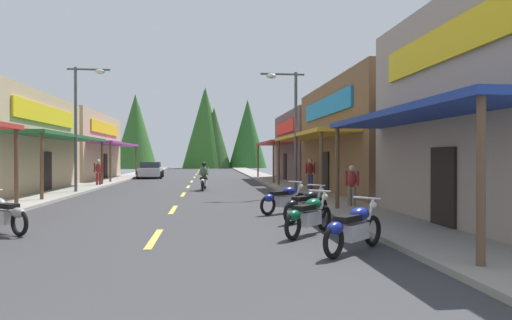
{
  "coord_description": "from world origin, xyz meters",
  "views": [
    {
      "loc": [
        1.21,
        -1.42,
        1.86
      ],
      "look_at": [
        5.01,
        33.15,
        1.59
      ],
      "focal_mm": 30.7,
      "sensor_mm": 36.0,
      "label": 1
    }
  ],
  "objects": [
    {
      "name": "motorcycle_parked_right_0",
      "position": [
        4.02,
        6.79,
        0.49
      ],
      "size": [
        1.67,
        1.49,
        1.04
      ],
      "rotation": [
        0.0,
        0.0,
        0.73
      ],
      "color": "black",
      "rests_on": "ground"
    },
    {
      "name": "ground",
      "position": [
        0.0,
        27.42,
        -0.05
      ],
      "size": [
        9.89,
        84.83,
        0.1
      ],
      "primitive_type": "cube",
      "color": "#38383A"
    },
    {
      "name": "storefront_right_far",
      "position": [
        11.39,
        31.67,
        2.61
      ],
      "size": [
        10.41,
        10.49,
        5.22
      ],
      "color": "brown",
      "rests_on": "ground"
    },
    {
      "name": "parked_car_curbside",
      "position": [
        -3.74,
        37.37,
        0.69
      ],
      "size": [
        2.23,
        4.38,
        1.4
      ],
      "rotation": [
        0.0,
        0.0,
        1.62
      ],
      "color": "silver",
      "rests_on": "ground"
    },
    {
      "name": "streetlamp_right",
      "position": [
        5.02,
        18.93,
        3.84
      ],
      "size": [
        2.08,
        0.3,
        5.85
      ],
      "color": "#474C51",
      "rests_on": "ground"
    },
    {
      "name": "motorcycle_parked_right_1",
      "position": [
        3.57,
        8.67,
        0.49
      ],
      "size": [
        1.52,
        1.65,
        1.04
      ],
      "rotation": [
        0.0,
        0.0,
        0.83
      ],
      "color": "black",
      "rests_on": "ground"
    },
    {
      "name": "motorcycle_parked_left_3",
      "position": [
        -3.74,
        9.73,
        0.49
      ],
      "size": [
        1.76,
        1.38,
        1.04
      ],
      "rotation": [
        0.0,
        0.0,
        2.49
      ],
      "color": "black",
      "rests_on": "ground"
    },
    {
      "name": "pedestrian_waiting",
      "position": [
        6.75,
        21.94,
        1.03
      ],
      "size": [
        0.56,
        0.33,
        1.77
      ],
      "rotation": [
        0.0,
        0.0,
        1.78
      ],
      "color": "#333F8C",
      "rests_on": "ground"
    },
    {
      "name": "motorcycle_parked_right_2",
      "position": [
        3.99,
        10.82,
        0.49
      ],
      "size": [
        1.64,
        1.52,
        1.04
      ],
      "rotation": [
        0.0,
        0.0,
        0.74
      ],
      "color": "black",
      "rests_on": "ground"
    },
    {
      "name": "storefront_right_middle",
      "position": [
        10.53,
        20.02,
        2.79
      ],
      "size": [
        8.69,
        11.71,
        5.58
      ],
      "color": "brown",
      "rests_on": "ground"
    },
    {
      "name": "pedestrian_strolling",
      "position": [
        -5.52,
        26.5,
        0.98
      ],
      "size": [
        0.51,
        0.4,
        1.69
      ],
      "rotation": [
        0.0,
        0.0,
        5.21
      ],
      "color": "maroon",
      "rests_on": "ground"
    },
    {
      "name": "centerline_dashes",
      "position": [
        0.0,
        31.89,
        0.01
      ],
      "size": [
        0.16,
        61.36,
        0.01
      ],
      "color": "#E0C64C",
      "rests_on": "ground"
    },
    {
      "name": "storefront_left_far",
      "position": [
        -10.87,
        35.25,
        2.66
      ],
      "size": [
        9.36,
        12.59,
        5.31
      ],
      "color": "tan",
      "rests_on": "ground"
    },
    {
      "name": "motorcycle_parked_right_3",
      "position": [
        3.68,
        12.66,
        0.49
      ],
      "size": [
        1.81,
        1.31,
        1.04
      ],
      "rotation": [
        0.0,
        0.0,
        0.61
      ],
      "color": "black",
      "rests_on": "ground"
    },
    {
      "name": "sidewalk_left",
      "position": [
        -6.03,
        27.42,
        0.06
      ],
      "size": [
        2.18,
        84.83,
        0.12
      ],
      "primitive_type": "cube",
      "color": "#9E9991",
      "rests_on": "ground"
    },
    {
      "name": "pedestrian_by_shop",
      "position": [
        6.27,
        13.55,
        0.89
      ],
      "size": [
        0.42,
        0.48,
        1.56
      ],
      "rotation": [
        0.0,
        0.0,
        0.63
      ],
      "color": "#726659",
      "rests_on": "ground"
    },
    {
      "name": "sidewalk_right",
      "position": [
        6.03,
        27.42,
        0.06
      ],
      "size": [
        2.18,
        84.83,
        0.12
      ],
      "primitive_type": "cube",
      "color": "gray",
      "rests_on": "ground"
    },
    {
      "name": "streetlamp_left",
      "position": [
        -5.04,
        21.2,
        4.1
      ],
      "size": [
        2.08,
        0.3,
        6.32
      ],
      "color": "#474C51",
      "rests_on": "ground"
    },
    {
      "name": "rider_cruising_lead",
      "position": [
        0.98,
        22.84,
        0.66
      ],
      "size": [
        0.61,
        2.14,
        1.57
      ],
      "rotation": [
        0.0,
        0.0,
        1.48
      ],
      "color": "black",
      "rests_on": "ground"
    },
    {
      "name": "treeline_backdrop",
      "position": [
        0.09,
        71.76,
        5.97
      ],
      "size": [
        24.52,
        12.95,
        13.32
      ],
      "color": "#2C5123",
      "rests_on": "ground"
    }
  ]
}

